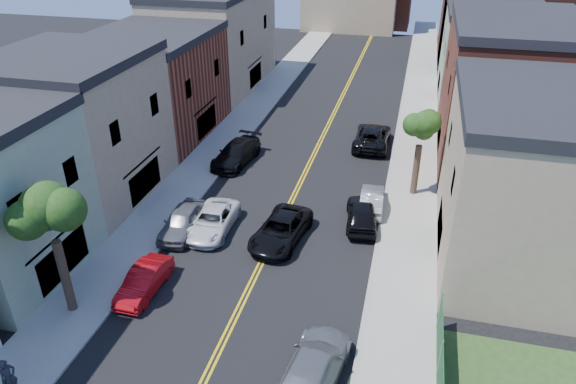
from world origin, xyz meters
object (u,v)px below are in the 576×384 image
Objects in this scene: black_car_left at (236,153)px; red_sedan at (144,281)px; grey_car_right at (314,367)px; black_car_right at (362,213)px; silver_car_right at (372,200)px; pedestrian_left at (9,378)px; white_pickup at (213,221)px; grey_car_left at (182,221)px; black_suv_lane at (281,230)px; dark_car_right_far at (372,136)px.

red_sedan is at bearing -81.10° from black_car_left.
black_car_right is at bearing -84.60° from grey_car_right.
silver_car_right is 22.31m from pedestrian_left.
black_car_right is (8.71, 2.89, 0.10)m from white_pickup.
grey_car_right is at bearing -19.22° from red_sedan.
black_car_left reaches higher than grey_car_right.
silver_car_right is (10.82, 5.51, -0.10)m from grey_car_left.
black_car_right is at bearing 41.38° from black_suv_lane.
pedestrian_left is at bearing -104.43° from red_sedan.
white_pickup is 1.80m from grey_car_left.
grey_car_left is at bearing 24.12° from silver_car_right.
pedestrian_left is at bearing -99.13° from grey_car_left.
silver_car_right is (10.82, -4.51, -0.12)m from black_car_left.
red_sedan is 10.25m from grey_car_right.
grey_car_left is 13.59m from grey_car_right.
red_sedan is 15.67m from black_car_left.
black_car_left is (-0.38, 15.67, 0.13)m from red_sedan.
silver_car_right is at bearing 95.93° from dark_car_right_far.
silver_car_right is 6.92m from black_suv_lane.
silver_car_right is at bearing 27.31° from white_pickup.
black_suv_lane is (-4.82, -4.97, 0.06)m from silver_car_right.
black_car_left reaches higher than red_sedan.
grey_car_left is 2.49× the size of pedestrian_left.
black_car_left reaches higher than grey_car_left.
grey_car_right is at bearing 90.53° from dark_car_right_far.
black_car_right is 20.42m from pedestrian_left.
dark_car_right_far is (-0.65, 12.29, 0.03)m from black_car_right.
white_pickup is 2.68× the size of pedestrian_left.
grey_car_right is (9.99, -19.25, -0.01)m from black_car_left.
black_car_left is at bearing 99.18° from white_pickup.
black_car_left is 0.94× the size of dark_car_right_far.
black_suv_lane is at bearing 26.09° from black_car_right.
dark_car_right_far is (9.38, 21.42, 0.14)m from red_sedan.
black_car_right is at bearing -24.62° from black_car_left.
black_car_right is at bearing 17.33° from white_pickup.
grey_car_right is (9.61, -3.58, 0.12)m from red_sedan.
white_pickup is 9.58m from black_car_left.
silver_car_right is 10.31m from dark_car_right_far.
pedestrian_left is at bearing 25.14° from grey_car_right.
black_car_right is 12.30m from dark_car_right_far.
grey_car_left is 0.83× the size of black_car_left.
dark_car_right_far is 3.19× the size of pedestrian_left.
red_sedan is at bearing 66.36° from dark_car_right_far.
black_car_left is 1.03× the size of black_suv_lane.
pedestrian_left reaches higher than grey_car_right.
pedestrian_left is (-12.49, -18.48, 0.39)m from silver_car_right.
black_suv_lane is 2.90× the size of pedestrian_left.
grey_car_left is at bearing 3.39° from pedestrian_left.
red_sedan is at bearing -124.54° from black_suv_lane.
black_suv_lane is (4.30, -0.05, 0.06)m from white_pickup.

